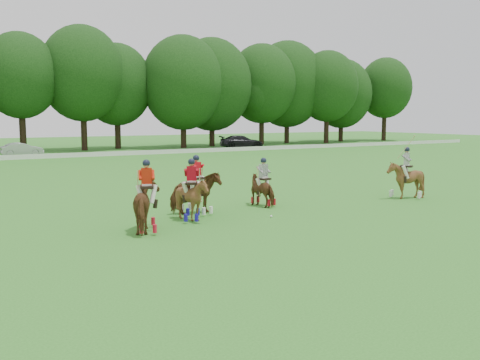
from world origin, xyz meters
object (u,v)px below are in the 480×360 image
polo_stripe_b (406,180)px  polo_ball (271,216)px  car_mid (21,149)px  polo_red_b (196,193)px  polo_red_c (192,198)px  polo_stripe_a (263,189)px  polo_red_a (147,205)px  car_right (242,142)px

polo_stripe_b → polo_ball: size_ratio=33.51×
car_mid → polo_red_b: polo_red_b is taller
polo_red_c → polo_stripe_a: 4.37m
polo_red_a → polo_ball: polo_red_a is taller
car_mid → car_right: car_right is taller
polo_stripe_b → polo_ball: 8.33m
polo_ball → polo_red_c: bearing=160.0°
car_mid → polo_red_a: polo_red_a is taller
polo_stripe_a → polo_ball: polo_stripe_a is taller
polo_red_c → polo_red_a: bearing=-155.9°
polo_red_b → polo_ball: bearing=-44.7°
polo_stripe_b → polo_ball: bearing=-175.2°
polo_red_b → polo_ball: size_ratio=26.52×
polo_red_b → polo_stripe_a: bearing=4.7°
polo_red_c → polo_stripe_a: polo_red_c is taller
car_right → polo_red_c: bearing=163.7°
polo_red_b → polo_red_c: size_ratio=1.02×
car_mid → polo_red_c: polo_red_c is taller
car_right → polo_red_b: 44.71m
car_right → polo_red_c: (-25.38, -38.40, 0.07)m
polo_ball → polo_red_b: bearing=135.3°
polo_red_b → polo_stripe_a: 3.43m
car_mid → polo_red_a: bearing=173.6°
car_mid → polo_red_b: bearing=177.9°
polo_red_c → car_right: bearing=56.5°
polo_red_b → polo_stripe_b: size_ratio=0.79×
car_right → polo_stripe_b: 41.29m
car_mid → car_right: 25.46m
polo_red_b → polo_stripe_b: bearing=-8.0°
polo_red_c → polo_stripe_b: polo_stripe_b is taller
polo_red_c → polo_stripe_b: size_ratio=0.78×
polo_stripe_a → polo_stripe_b: polo_stripe_b is taller
car_mid → polo_stripe_b: polo_stripe_b is taller
polo_stripe_b → car_right: bearing=69.9°
polo_red_a → polo_ball: 5.14m
polo_red_c → polo_stripe_a: size_ratio=1.11×
car_right → polo_red_b: (-24.64, -37.31, 0.09)m
car_right → polo_red_b: size_ratio=2.25×
polo_red_c → car_mid: bearing=90.1°
car_mid → polo_red_b: (0.82, -37.31, 0.20)m
polo_red_a → polo_ball: (5.06, -0.10, -0.87)m
polo_ball → polo_red_a: bearing=178.9°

